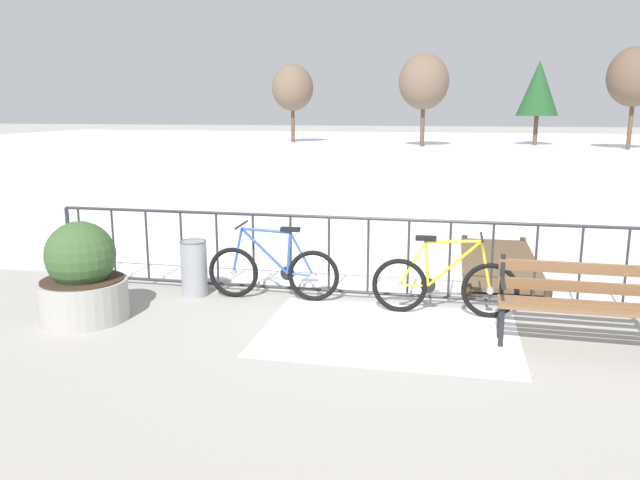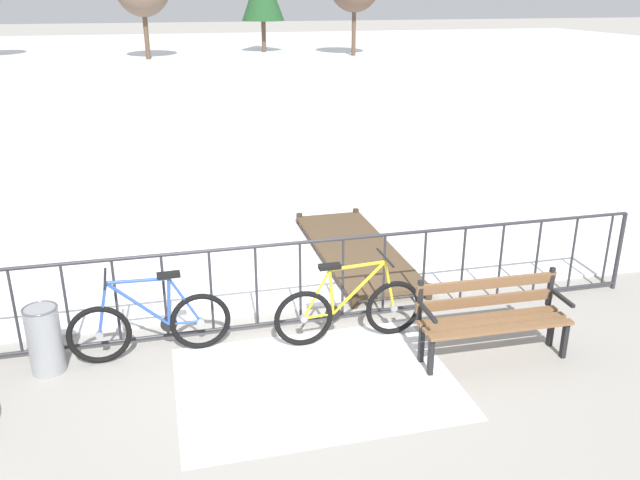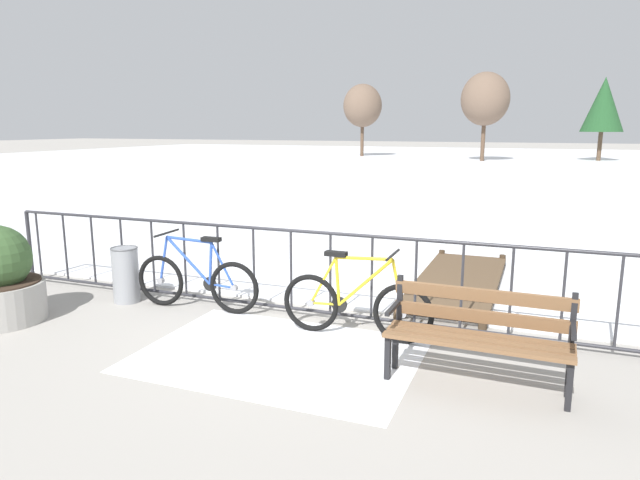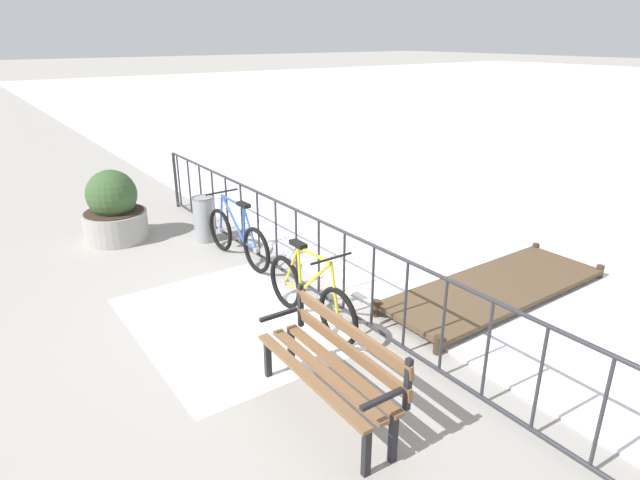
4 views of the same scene
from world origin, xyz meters
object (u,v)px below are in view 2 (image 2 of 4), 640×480
(trash_bin, at_px, (45,339))
(bicycle_near_railing, at_px, (151,325))
(park_bench, at_px, (492,312))
(bicycle_second, at_px, (349,310))

(trash_bin, bearing_deg, bicycle_near_railing, 2.97)
(park_bench, distance_m, trash_bin, 4.65)
(trash_bin, bearing_deg, bicycle_second, -2.37)
(bicycle_second, height_order, trash_bin, bicycle_second)
(park_bench, bearing_deg, trash_bin, 169.81)
(bicycle_near_railing, height_order, trash_bin, bicycle_near_railing)
(bicycle_near_railing, distance_m, trash_bin, 1.06)
(park_bench, bearing_deg, bicycle_near_railing, 166.00)
(bicycle_second, relative_size, park_bench, 1.06)
(bicycle_near_railing, height_order, bicycle_second, same)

